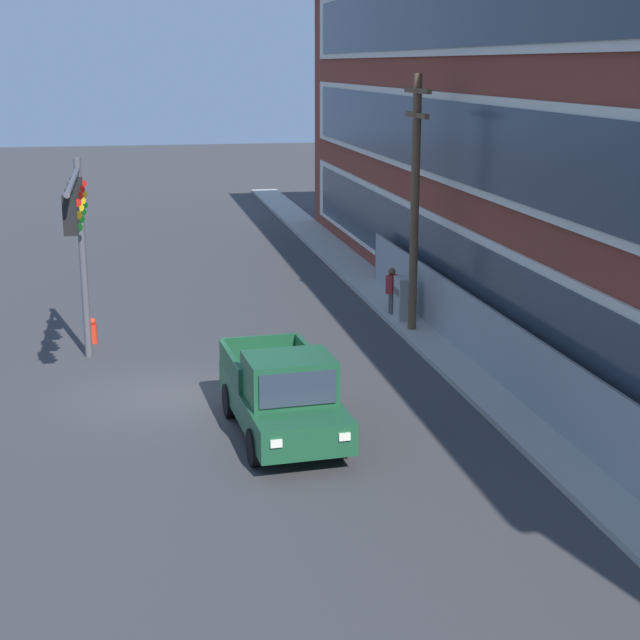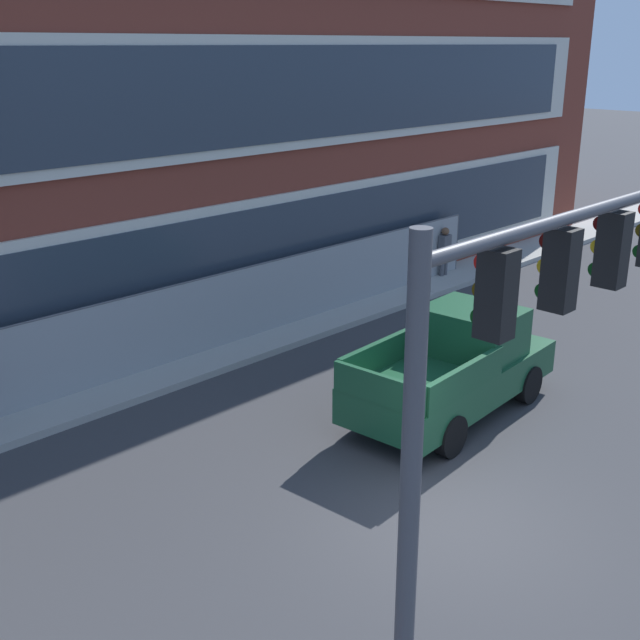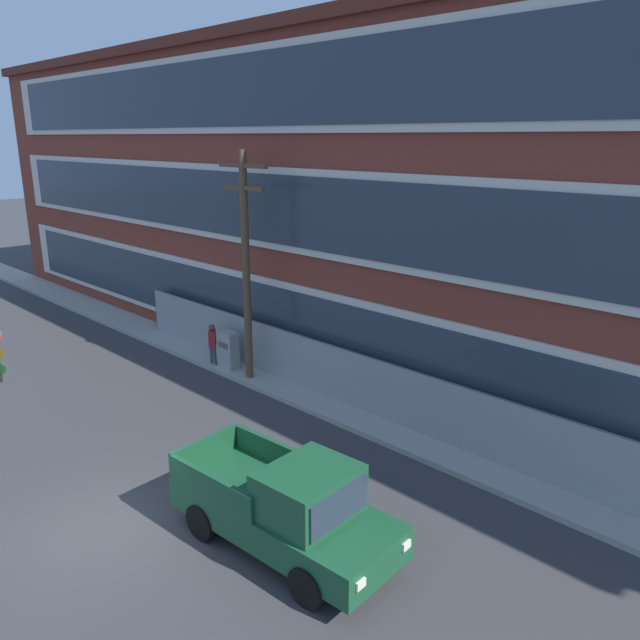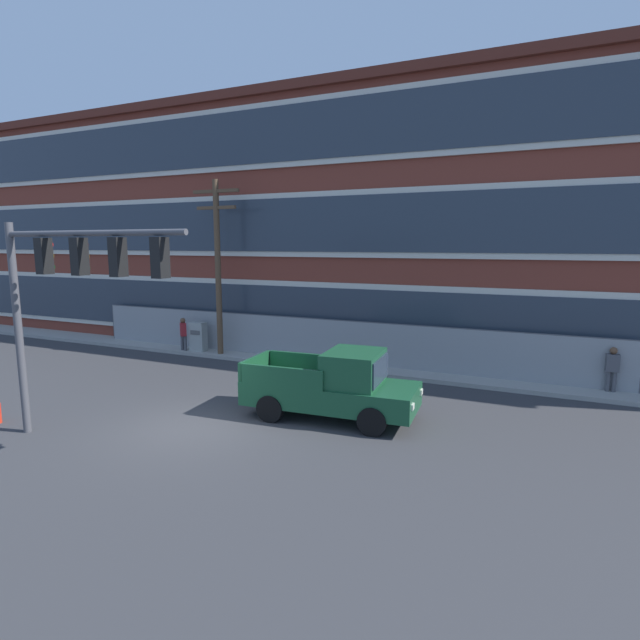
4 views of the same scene
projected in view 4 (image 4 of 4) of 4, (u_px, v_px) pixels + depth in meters
ground_plane at (189, 428)px, 13.97m from camera, size 160.00×160.00×0.00m
sidewalk_building_side at (312, 363)px, 21.25m from camera, size 80.00×1.66×0.16m
brick_mill_building at (305, 228)px, 26.37m from camera, size 47.87×9.64×11.83m
chain_link_fence at (318, 341)px, 21.32m from camera, size 23.67×0.06×1.96m
traffic_signal_mast at (68, 280)px, 12.21m from camera, size 5.80×0.43×5.65m
pickup_truck_dark_green at (334, 387)px, 14.59m from camera, size 5.21×2.36×2.06m
utility_pole_near_corner at (218, 261)px, 22.04m from camera, size 2.33×0.26×7.85m
electrical_cabinet at (198, 338)px, 23.17m from camera, size 0.75×0.46×1.51m
pedestrian_near_cabinet at (183, 333)px, 23.25m from camera, size 0.46×0.44×1.69m
pedestrian_by_fence at (612, 368)px, 16.72m from camera, size 0.41×0.27×1.69m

